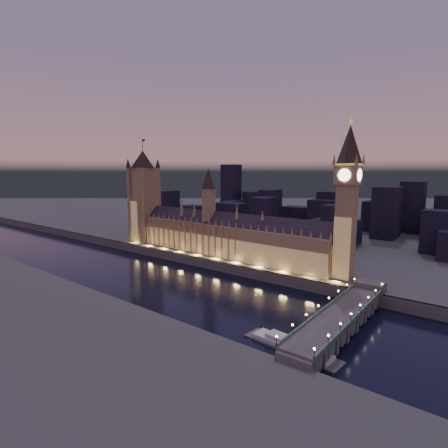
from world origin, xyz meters
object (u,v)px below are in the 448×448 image
Objects in this scene: river_boat at (291,346)px; westminster_bridge at (343,318)px; elizabeth_tower at (347,189)px; palace_of_westminster at (225,235)px; victoria_tower at (144,192)px.

westminster_bridge is at bearing 72.39° from river_boat.
river_boat is at bearing -83.47° from elizabeth_tower.
river_boat is (-11.55, -36.39, -4.43)m from westminster_bridge.
palace_of_westminster is at bearing 153.45° from westminster_bridge.
victoria_tower is 218.19m from elizabeth_tower.
victoria_tower reaches higher than palace_of_westminster.
river_boat is at bearing -107.61° from westminster_bridge.
westminster_bridge is at bearing -26.55° from palace_of_westminster.
river_boat is (11.64, -101.77, -69.49)m from elizabeth_tower.
westminster_bridge is at bearing -15.16° from victoria_tower.
elizabeth_tower reaches higher than palace_of_westminster.
palace_of_westminster is 116.32m from victoria_tower.
elizabeth_tower is (107.25, 0.19, 44.68)m from palace_of_westminster.
river_boat is (118.90, -101.59, -24.81)m from palace_of_westminster.
victoria_tower reaches higher than river_boat.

